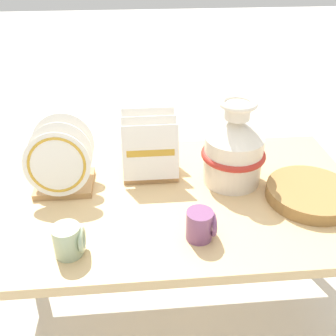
{
  "coord_description": "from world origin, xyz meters",
  "views": [
    {
      "loc": [
        -0.1,
        -1.11,
        1.42
      ],
      "look_at": [
        0.0,
        0.0,
        0.72
      ],
      "focal_mm": 42.0,
      "sensor_mm": 36.0,
      "label": 1
    }
  ],
  "objects_px": {
    "mug_plum_glaze": "(201,225)",
    "mug_sage_glaze": "(69,241)",
    "ceramic_vase": "(234,149)",
    "dish_rack_square_plates": "(150,155)",
    "wicker_charger_stack": "(310,194)",
    "dish_rack_round_plates": "(61,166)"
  },
  "relations": [
    {
      "from": "mug_plum_glaze",
      "to": "mug_sage_glaze",
      "type": "relative_size",
      "value": 1.0
    },
    {
      "from": "ceramic_vase",
      "to": "mug_sage_glaze",
      "type": "xyz_separation_m",
      "value": [
        -0.54,
        -0.33,
        -0.08
      ]
    },
    {
      "from": "dish_rack_square_plates",
      "to": "mug_plum_glaze",
      "type": "height_order",
      "value": "dish_rack_square_plates"
    },
    {
      "from": "dish_rack_square_plates",
      "to": "ceramic_vase",
      "type": "bearing_deg",
      "value": -16.3
    },
    {
      "from": "wicker_charger_stack",
      "to": "mug_plum_glaze",
      "type": "height_order",
      "value": "mug_plum_glaze"
    },
    {
      "from": "dish_rack_square_plates",
      "to": "mug_sage_glaze",
      "type": "height_order",
      "value": "dish_rack_square_plates"
    },
    {
      "from": "dish_rack_round_plates",
      "to": "wicker_charger_stack",
      "type": "xyz_separation_m",
      "value": [
        0.85,
        -0.14,
        -0.07
      ]
    },
    {
      "from": "ceramic_vase",
      "to": "dish_rack_round_plates",
      "type": "bearing_deg",
      "value": 179.78
    },
    {
      "from": "mug_plum_glaze",
      "to": "mug_sage_glaze",
      "type": "bearing_deg",
      "value": -174.91
    },
    {
      "from": "wicker_charger_stack",
      "to": "dish_rack_round_plates",
      "type": "bearing_deg",
      "value": 170.45
    },
    {
      "from": "dish_rack_round_plates",
      "to": "mug_plum_glaze",
      "type": "bearing_deg",
      "value": -34.23
    },
    {
      "from": "ceramic_vase",
      "to": "dish_rack_square_plates",
      "type": "relative_size",
      "value": 1.4
    },
    {
      "from": "dish_rack_square_plates",
      "to": "mug_sage_glaze",
      "type": "distance_m",
      "value": 0.49
    },
    {
      "from": "ceramic_vase",
      "to": "wicker_charger_stack",
      "type": "distance_m",
      "value": 0.3
    },
    {
      "from": "wicker_charger_stack",
      "to": "mug_plum_glaze",
      "type": "distance_m",
      "value": 0.44
    },
    {
      "from": "dish_rack_square_plates",
      "to": "mug_plum_glaze",
      "type": "xyz_separation_m",
      "value": [
        0.13,
        -0.39,
        -0.02
      ]
    },
    {
      "from": "ceramic_vase",
      "to": "dish_rack_square_plates",
      "type": "distance_m",
      "value": 0.31
    },
    {
      "from": "mug_sage_glaze",
      "to": "mug_plum_glaze",
      "type": "bearing_deg",
      "value": 5.09
    },
    {
      "from": "ceramic_vase",
      "to": "wicker_charger_stack",
      "type": "height_order",
      "value": "ceramic_vase"
    },
    {
      "from": "dish_rack_round_plates",
      "to": "mug_sage_glaze",
      "type": "bearing_deg",
      "value": -79.57
    },
    {
      "from": "dish_rack_round_plates",
      "to": "wicker_charger_stack",
      "type": "height_order",
      "value": "dish_rack_round_plates"
    },
    {
      "from": "wicker_charger_stack",
      "to": "mug_plum_glaze",
      "type": "bearing_deg",
      "value": -158.63
    }
  ]
}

